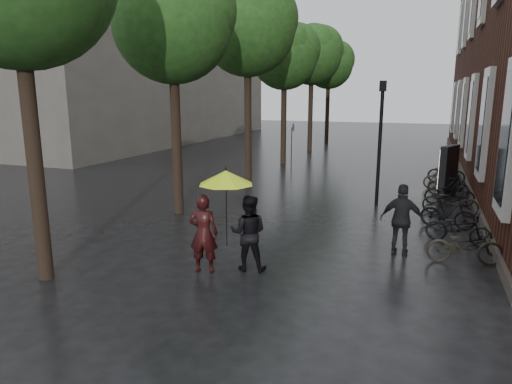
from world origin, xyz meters
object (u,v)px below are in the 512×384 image
at_px(parked_bicycles, 451,200).
at_px(pedestrian_walking, 402,220).
at_px(person_black, 248,233).
at_px(person_burgundy, 204,234).
at_px(ad_lightbox, 448,170).
at_px(lamp_post, 380,131).

bearing_deg(parked_bicycles, pedestrian_walking, -105.58).
bearing_deg(person_black, pedestrian_walking, -156.76).
xyz_separation_m(person_black, parked_bicycles, (4.59, 7.12, -0.42)).
relative_size(person_burgundy, pedestrian_walking, 1.00).
xyz_separation_m(person_burgundy, pedestrian_walking, (4.12, 2.75, -0.00)).
bearing_deg(person_burgundy, person_black, -162.48).
bearing_deg(ad_lightbox, person_burgundy, -94.44).
height_order(person_burgundy, lamp_post, lamp_post).
relative_size(person_black, pedestrian_walking, 0.97).
relative_size(person_burgundy, person_black, 1.04).
bearing_deg(ad_lightbox, person_black, -91.52).
bearing_deg(person_burgundy, lamp_post, -122.39).
distance_m(person_black, lamp_post, 7.87).
height_order(pedestrian_walking, ad_lightbox, ad_lightbox).
bearing_deg(pedestrian_walking, person_black, 37.18).
relative_size(person_black, lamp_post, 0.40).
height_order(person_black, lamp_post, lamp_post).
bearing_deg(parked_bicycles, lamp_post, 174.23).
height_order(parked_bicycles, ad_lightbox, ad_lightbox).
distance_m(pedestrian_walking, ad_lightbox, 8.02).
bearing_deg(pedestrian_walking, lamp_post, -75.59).
bearing_deg(lamp_post, person_burgundy, -111.04).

